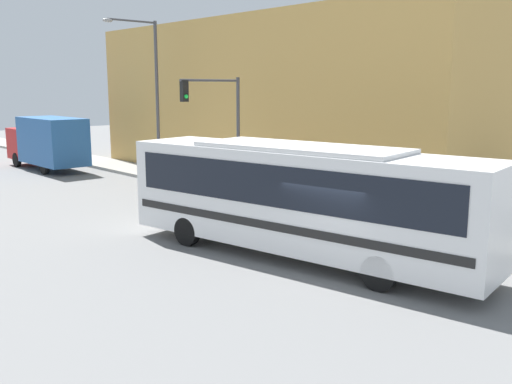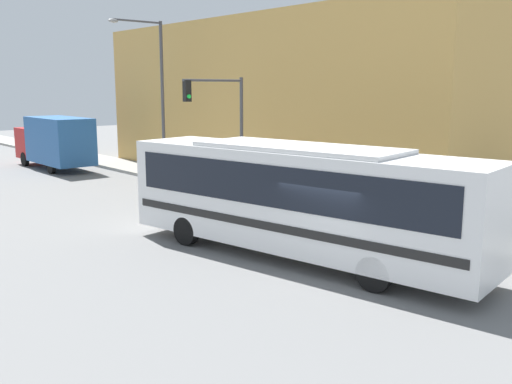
# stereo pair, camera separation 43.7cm
# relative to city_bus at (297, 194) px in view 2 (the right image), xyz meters

# --- Properties ---
(ground_plane) EXTENTS (120.00, 120.00, 0.00)m
(ground_plane) POSITION_rel_city_bus_xyz_m (-0.14, -1.74, -1.95)
(ground_plane) COLOR slate
(sidewalk) EXTENTS (2.66, 70.00, 0.18)m
(sidewalk) POSITION_rel_city_bus_xyz_m (5.70, 18.26, -1.86)
(sidewalk) COLOR gray
(sidewalk) RESTS_ON ground_plane
(building_facade) EXTENTS (6.00, 25.20, 8.68)m
(building_facade) POSITION_rel_city_bus_xyz_m (10.03, 11.86, 2.39)
(building_facade) COLOR tan
(building_facade) RESTS_ON ground_plane
(city_bus) EXTENTS (4.38, 11.84, 3.40)m
(city_bus) POSITION_rel_city_bus_xyz_m (0.00, 0.00, 0.00)
(city_bus) COLOR white
(city_bus) RESTS_ON ground_plane
(delivery_truck) EXTENTS (2.33, 7.45, 3.23)m
(delivery_truck) POSITION_rel_city_bus_xyz_m (2.10, 23.26, -0.20)
(delivery_truck) COLOR #265999
(delivery_truck) RESTS_ON ground_plane
(fire_hydrant) EXTENTS (0.28, 0.38, 0.82)m
(fire_hydrant) POSITION_rel_city_bus_xyz_m (4.96, 3.68, -1.36)
(fire_hydrant) COLOR gold
(fire_hydrant) RESTS_ON sidewalk
(traffic_light_pole) EXTENTS (3.28, 0.35, 5.32)m
(traffic_light_pole) POSITION_rel_city_bus_xyz_m (4.00, 8.70, 1.88)
(traffic_light_pole) COLOR #47474C
(traffic_light_pole) RESTS_ON sidewalk
(parking_meter) EXTENTS (0.14, 0.14, 1.18)m
(parking_meter) POSITION_rel_city_bus_xyz_m (4.96, 7.93, -0.97)
(parking_meter) COLOR #47474C
(parking_meter) RESTS_ON sidewalk
(street_lamp) EXTENTS (3.16, 0.28, 8.36)m
(street_lamp) POSITION_rel_city_bus_xyz_m (4.82, 15.58, 3.18)
(street_lamp) COLOR #47474C
(street_lamp) RESTS_ON sidewalk
(pedestrian_near_corner) EXTENTS (0.34, 0.34, 1.62)m
(pedestrian_near_corner) POSITION_rel_city_bus_xyz_m (5.76, 6.49, -0.95)
(pedestrian_near_corner) COLOR #23283D
(pedestrian_near_corner) RESTS_ON sidewalk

